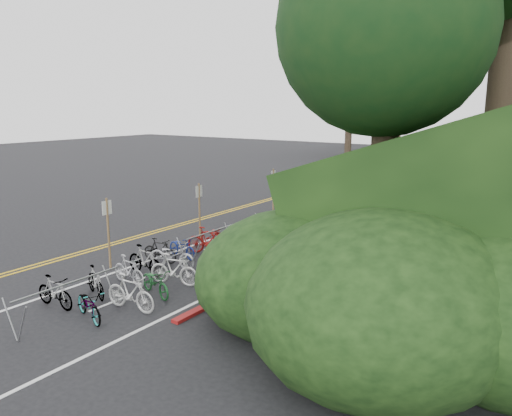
{
  "coord_description": "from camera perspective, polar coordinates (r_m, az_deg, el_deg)",
  "views": [
    {
      "loc": [
        14.64,
        -11.14,
        5.84
      ],
      "look_at": [
        2.33,
        6.84,
        1.3
      ],
      "focal_mm": 35.0,
      "sensor_mm": 36.0,
      "label": 1
    }
  ],
  "objects": [
    {
      "name": "bike_front",
      "position": [
        19.15,
        -10.94,
        -4.77
      ],
      "size": [
        0.59,
        1.57,
        0.92
      ],
      "primitive_type": "imported",
      "rotation": [
        0.0,
        0.0,
        1.67
      ],
      "color": "black",
      "rests_on": "ground"
    },
    {
      "name": "ground",
      "position": [
        19.31,
        -17.56,
        -6.41
      ],
      "size": [
        120.0,
        120.0,
        0.0
      ],
      "primitive_type": "plane",
      "color": "black",
      "rests_on": "ground"
    },
    {
      "name": "signposts_rest",
      "position": [
        29.13,
        5.16,
        3.01
      ],
      "size": [
        0.08,
        18.4,
        2.5
      ],
      "color": "brown",
      "rests_on": "ground"
    },
    {
      "name": "signpost_near",
      "position": [
        18.49,
        -16.54,
        -2.32
      ],
      "size": [
        0.08,
        0.4,
        2.62
      ],
      "color": "brown",
      "rests_on": "ground"
    },
    {
      "name": "road_markings",
      "position": [
        26.11,
        0.96,
        -1.16
      ],
      "size": [
        7.47,
        80.0,
        0.01
      ],
      "color": "gold",
      "rests_on": "ground"
    },
    {
      "name": "bike_racks_rest",
      "position": [
        27.26,
        8.51,
        1.1
      ],
      "size": [
        1.14,
        23.0,
        1.17
      ],
      "color": "gray",
      "rests_on": "ground"
    },
    {
      "name": "bike_valet",
      "position": [
        17.55,
        -9.43,
        -6.12
      ],
      "size": [
        3.38,
        9.54,
        1.1
      ],
      "color": "slate",
      "rests_on": "ground"
    },
    {
      "name": "bike_rack_front",
      "position": [
        14.72,
        -20.55,
        -8.97
      ],
      "size": [
        1.1,
        3.33,
        1.08
      ],
      "color": "gray",
      "rests_on": "ground"
    },
    {
      "name": "red_curb",
      "position": [
        25.48,
        12.92,
        -1.68
      ],
      "size": [
        0.25,
        28.0,
        0.1
      ],
      "primitive_type": "cube",
      "color": "maroon",
      "rests_on": "ground"
    }
  ]
}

